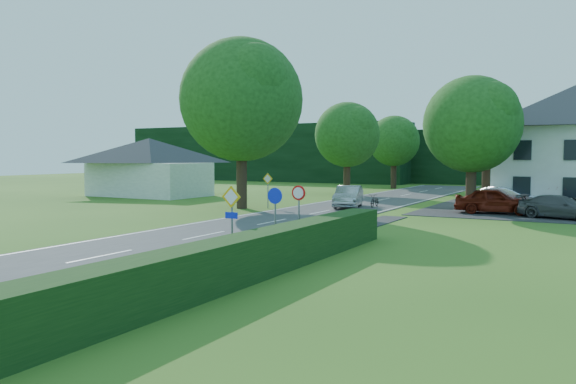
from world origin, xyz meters
The scene contains 28 objects.
road centered at (0.00, 20.00, 0.02)m, with size 7.00×80.00×0.04m, color #363639.
footpath centered at (4.95, 2.00, 0.02)m, with size 1.50×44.00×0.04m, color #252427.
parking_pad centered at (12.00, 33.00, 0.02)m, with size 14.00×16.00×0.04m, color #252427.
line_edge_left centered at (-3.25, 20.00, 0.04)m, with size 0.12×80.00×0.01m, color white.
line_edge_right centered at (3.25, 20.00, 0.04)m, with size 0.12×80.00×0.01m, color white.
line_centre centered at (0.00, 20.00, 0.04)m, with size 0.12×80.00×0.01m, color white, non-canonical shape.
hedge_right centered at (6.50, 0.00, 0.65)m, with size 1.20×30.00×1.30m, color black.
tree_main centered at (-6.00, 24.00, 5.82)m, with size 9.40×9.40×11.64m, color #1C4314, non-canonical shape.
tree_left_far centered at (-5.00, 40.00, 4.29)m, with size 7.00×7.00×8.58m, color #1C4314, non-canonical shape.
tree_right_far centered at (7.00, 42.00, 4.54)m, with size 7.40×7.40×9.09m, color #1C4314, non-canonical shape.
tree_left_back centered at (-4.50, 52.00, 4.04)m, with size 6.60×6.60×8.07m, color #1C4314, non-canonical shape.
tree_right_back centered at (6.00, 50.00, 3.78)m, with size 6.20×6.20×7.56m, color #1C4314, non-canonical shape.
tree_right_mid centered at (8.50, 28.00, 4.29)m, with size 7.00×7.00×8.58m, color #1C4314, non-canonical shape.
treeline_left centered at (-28.00, 62.00, 4.00)m, with size 44.00×6.00×8.00m, color black.
treeline_right centered at (8.00, 66.00, 3.50)m, with size 30.00×5.00×7.00m, color black.
bungalow_left centered at (-20.00, 30.00, 2.71)m, with size 11.00×6.50×5.20m.
house_white centered at (14.00, 36.00, 4.41)m, with size 10.60×8.40×8.60m.
streetlight centered at (8.06, 30.00, 4.46)m, with size 2.03×0.18×8.00m.
sign_priority_right centered at (4.30, 7.98, 1.80)m, with size 0.78×0.09×2.59m.
sign_roundabout centered at (4.30, 10.98, 1.67)m, with size 0.64×0.08×2.37m.
sign_speed_limit centered at (4.30, 12.97, 1.77)m, with size 0.64×0.11×2.37m.
sign_priority_left centered at (-4.50, 24.98, 1.72)m, with size 0.78×0.09×2.44m.
moving_car centered at (0.30, 27.86, 0.80)m, with size 1.60×4.59×1.51m, color #B4B4B9.
motorcycle centered at (1.80, 29.04, 0.50)m, with size 0.60×1.73×0.91m, color black.
parked_car_red centered at (9.78, 28.52, 0.83)m, with size 1.88×4.67×1.59m, color #62160A.
parked_car_silver_a centered at (10.01, 31.23, 0.81)m, with size 1.62×4.65×1.53m, color silver.
parked_car_grey centered at (13.58, 27.40, 0.70)m, with size 1.85×4.55×1.32m, color #444549.
parasol centered at (13.23, 32.54, 0.91)m, with size 1.89×1.92×1.73m, color #A5180D.
Camera 1 is at (15.50, -8.10, 3.63)m, focal length 35.00 mm.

